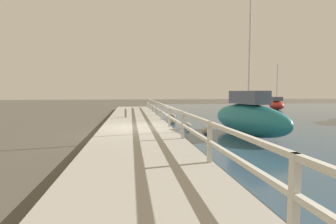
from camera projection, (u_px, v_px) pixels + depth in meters
name	position (u px, v px, depth m)	size (l,w,h in m)	color
ground_plane	(137.00, 134.00, 12.42)	(120.00, 120.00, 0.00)	#4C473D
dock_walkway	(137.00, 131.00, 12.41)	(3.36, 36.00, 0.32)	#9E998E
railing	(169.00, 113.00, 12.57)	(0.10, 32.50, 0.98)	beige
boulder_near_dock	(207.00, 131.00, 12.22)	(0.46, 0.41, 0.34)	gray
boulder_downstream	(172.00, 116.00, 19.04)	(0.62, 0.56, 0.46)	slate
boulder_far_strip	(173.00, 121.00, 16.33)	(0.48, 0.43, 0.36)	gray
boulder_upstream	(187.00, 126.00, 14.15)	(0.49, 0.44, 0.37)	gray
mooring_bollard	(126.00, 113.00, 17.34)	(0.19, 0.19, 0.60)	gray
sailboat_teal	(248.00, 117.00, 11.95)	(2.04, 5.53, 6.10)	#1E707A
sailboat_red	(276.00, 104.00, 29.40)	(2.20, 4.03, 5.14)	red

